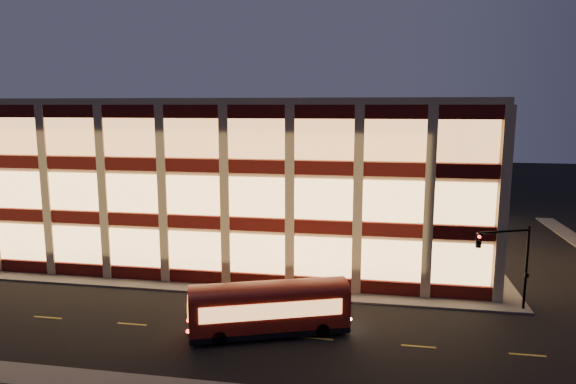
# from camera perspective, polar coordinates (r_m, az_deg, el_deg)

# --- Properties ---
(ground) EXTENTS (200.00, 200.00, 0.00)m
(ground) POSITION_cam_1_polar(r_m,az_deg,el_deg) (39.94, -10.39, -11.00)
(ground) COLOR black
(ground) RESTS_ON ground
(sidewalk_office_south) EXTENTS (54.00, 2.00, 0.15)m
(sidewalk_office_south) POSITION_cam_1_polar(r_m,az_deg,el_deg) (41.87, -13.83, -10.04)
(sidewalk_office_south) COLOR #514F4C
(sidewalk_office_south) RESTS_ON ground
(sidewalk_office_east) EXTENTS (2.00, 30.00, 0.15)m
(sidewalk_office_east) POSITION_cam_1_polar(r_m,az_deg,el_deg) (54.66, 19.91, -5.71)
(sidewalk_office_east) COLOR #514F4C
(sidewalk_office_east) RESTS_ON ground
(sidewalk_near) EXTENTS (100.00, 2.00, 0.15)m
(sidewalk_near) POSITION_cam_1_polar(r_m,az_deg,el_deg) (29.20, -19.78, -19.33)
(sidewalk_near) COLOR #514F4C
(sidewalk_near) RESTS_ON ground
(office_building) EXTENTS (50.45, 30.45, 14.50)m
(office_building) POSITION_cam_1_polar(r_m,az_deg,el_deg) (54.80, -7.36, 2.47)
(office_building) COLOR tan
(office_building) RESTS_ON ground
(traffic_signal_far) EXTENTS (3.79, 1.87, 6.00)m
(traffic_signal_far) POSITION_cam_1_polar(r_m,az_deg,el_deg) (37.63, 23.39, -6.35)
(traffic_signal_far) COLOR black
(traffic_signal_far) RESTS_ON ground
(trolley_bus) EXTENTS (9.96, 5.63, 3.29)m
(trolley_bus) POSITION_cam_1_polar(r_m,az_deg,el_deg) (32.26, -2.12, -12.46)
(trolley_bus) COLOR maroon
(trolley_bus) RESTS_ON ground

